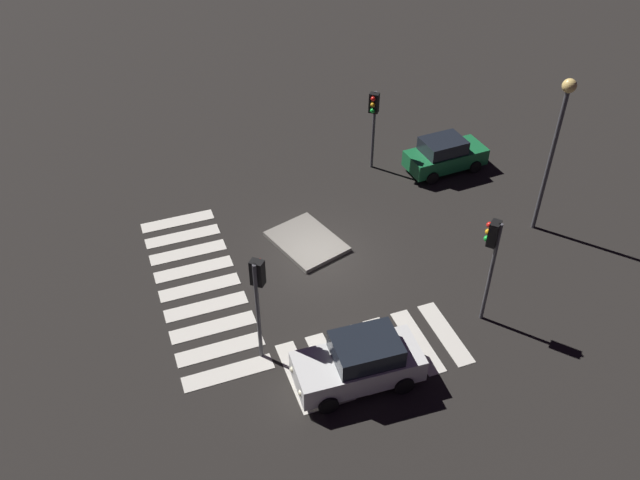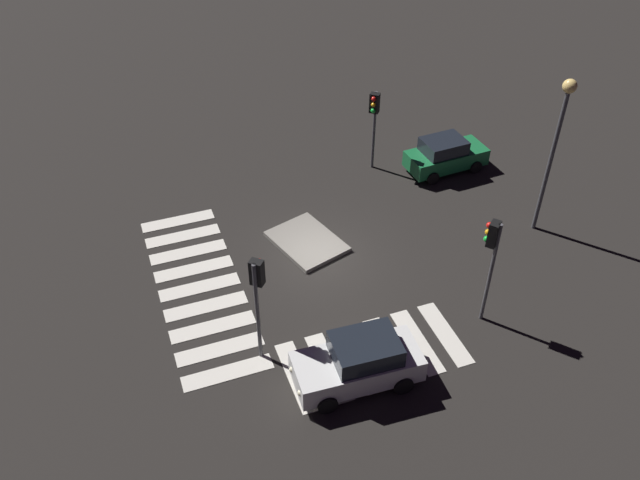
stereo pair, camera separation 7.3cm
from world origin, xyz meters
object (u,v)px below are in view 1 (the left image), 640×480
at_px(car_green, 445,155).
at_px(traffic_light_west, 374,112).
at_px(traffic_island, 307,242).
at_px(traffic_light_east, 258,286).
at_px(traffic_light_north, 492,248).
at_px(car_white, 360,362).
at_px(street_lamp, 558,130).

distance_m(car_green, traffic_light_west, 4.25).
bearing_deg(traffic_island, traffic_light_east, -33.63).
xyz_separation_m(traffic_light_west, traffic_light_north, (10.80, -0.32, 0.29)).
bearing_deg(car_green, traffic_island, -163.02).
xyz_separation_m(car_green, traffic_light_east, (8.37, -11.80, 2.42)).
height_order(car_white, traffic_light_north, traffic_light_north).
bearing_deg(street_lamp, traffic_light_west, -144.77).
distance_m(traffic_island, traffic_light_west, 7.30).
bearing_deg(car_white, traffic_light_north, -164.05).
distance_m(car_white, street_lamp, 12.42).
distance_m(traffic_light_west, street_lamp, 8.59).
xyz_separation_m(traffic_island, car_green, (-3.09, 8.29, 0.76)).
xyz_separation_m(car_green, street_lamp, (5.51, 1.51, 4.03)).
distance_m(traffic_island, car_white, 7.68).
height_order(traffic_light_west, street_lamp, street_lamp).
bearing_deg(traffic_light_east, traffic_island, 8.20).
bearing_deg(car_white, car_green, -127.21).
bearing_deg(car_white, traffic_island, -92.75).
xyz_separation_m(traffic_island, traffic_light_west, (-4.44, 4.95, 3.02)).
xyz_separation_m(car_white, traffic_light_east, (-2.31, -2.73, 2.34)).
bearing_deg(street_lamp, car_white, -63.97).
relative_size(traffic_light_west, traffic_light_north, 0.91).
bearing_deg(traffic_light_west, street_lamp, 75.68).
relative_size(traffic_island, car_white, 0.84).
bearing_deg(traffic_light_north, traffic_light_east, 42.00).
distance_m(car_green, traffic_light_east, 14.66).
bearing_deg(car_white, street_lamp, -150.84).
height_order(traffic_island, car_white, car_white).
bearing_deg(traffic_light_west, traffic_light_north, 38.77).
bearing_deg(traffic_light_west, car_white, 14.99).
xyz_separation_m(traffic_island, traffic_light_north, (6.36, 4.63, 3.31)).
bearing_deg(car_green, street_lamp, -78.17).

